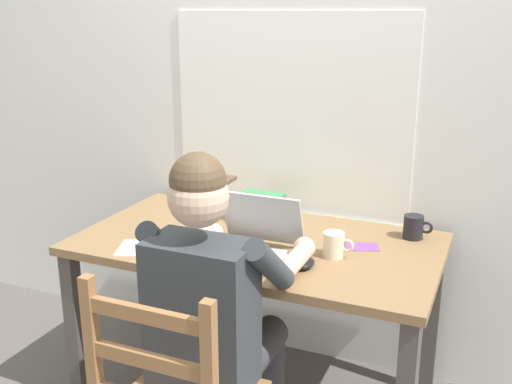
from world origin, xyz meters
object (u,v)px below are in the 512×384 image
Objects in this scene: seated_person at (217,307)px; coffee_mug_dark at (414,227)px; computer_mouse at (305,263)px; desk at (257,261)px; laptop at (253,242)px; landscape_photo_print at (362,247)px; book_stack_main at (259,207)px; coffee_mug_white at (334,245)px.

coffee_mug_dark is at bearing 54.42° from seated_person.
computer_mouse is at bearing 52.75° from seated_person.
desk is 4.42× the size of laptop.
computer_mouse is at bearing -136.97° from landscape_photo_print.
desk is at bearing 106.85° from laptop.
coffee_mug_dark is at bearing 55.51° from computer_mouse.
seated_person reaches higher than book_stack_main.
desk is at bearing 96.14° from seated_person.
landscape_photo_print is (0.37, 0.24, -0.05)m from laptop.
desk is at bearing 145.38° from computer_mouse.
coffee_mug_white is at bearing -127.87° from coffee_mug_dark.
landscape_photo_print is at bearing 33.27° from laptop.
seated_person reaches higher than coffee_mug_white.
computer_mouse is at bearing -9.27° from laptop.
laptop is at bearing -70.86° from book_stack_main.
coffee_mug_white is 1.00× the size of coffee_mug_dark.
coffee_mug_dark is at bearing 52.13° from coffee_mug_white.
book_stack_main reaches higher than desk.
seated_person is 0.53m from coffee_mug_white.
laptop is (-0.01, 0.32, 0.12)m from seated_person.
seated_person reaches higher than landscape_photo_print.
seated_person is at bearing -127.25° from computer_mouse.
coffee_mug_white is 0.92× the size of landscape_photo_print.
coffee_mug_white reaches higher than desk.
book_stack_main is (-0.66, -0.06, 0.02)m from coffee_mug_dark.
computer_mouse is (0.22, -0.04, -0.04)m from laptop.
computer_mouse is 0.84× the size of coffee_mug_white.
seated_person is 0.34m from laptop.
seated_person is at bearing -142.34° from landscape_photo_print.
landscape_photo_print is (-0.17, -0.18, -0.05)m from coffee_mug_dark.
laptop is 3.30× the size of computer_mouse.
book_stack_main is 0.51m from landscape_photo_print.
coffee_mug_dark is (0.54, 0.42, -0.00)m from laptop.
desk is 12.29× the size of coffee_mug_dark.
seated_person reaches higher than desk.
seated_person is at bearing -125.58° from coffee_mug_dark.
coffee_mug_dark is at bearing 37.96° from laptop.
coffee_mug_white is 0.49m from book_stack_main.
laptop is 0.23m from computer_mouse.
landscape_photo_print is at bearing -133.67° from coffee_mug_dark.
coffee_mug_dark is 0.55× the size of book_stack_main.
seated_person reaches higher than laptop.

